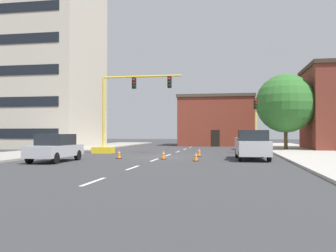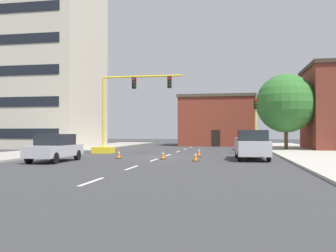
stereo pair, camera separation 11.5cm
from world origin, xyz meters
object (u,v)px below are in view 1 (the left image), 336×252
object	(u,v)px
traffic_cone_roadside_c	(196,156)
traffic_signal_gantry	(114,129)
sedan_silver_near_left	(55,148)
tree_right_mid	(286,103)
traffic_light_pole_right	(256,113)
traffic_cone_roadside_b	(199,152)
pickup_truck_silver	(252,145)
traffic_cone_roadside_a	(163,155)
traffic_cone_roadside_d	(119,154)

from	to	relation	value
traffic_cone_roadside_c	traffic_signal_gantry	bearing A→B (deg)	136.09
traffic_signal_gantry	traffic_cone_roadside_c	world-z (taller)	traffic_signal_gantry
sedan_silver_near_left	traffic_cone_roadside_c	distance (m)	8.89
tree_right_mid	sedan_silver_near_left	world-z (taller)	tree_right_mid
traffic_light_pole_right	tree_right_mid	xyz separation A→B (m)	(3.38, 6.38, 1.27)
tree_right_mid	traffic_cone_roadside_b	size ratio (longest dim) A/B	11.59
tree_right_mid	pickup_truck_silver	xyz separation A→B (m)	(-4.09, -13.22, -3.83)
sedan_silver_near_left	traffic_signal_gantry	bearing A→B (deg)	86.38
traffic_light_pole_right	tree_right_mid	size ratio (longest dim) A/B	0.62
traffic_light_pole_right	traffic_cone_roadside_c	distance (m)	10.31
pickup_truck_silver	sedan_silver_near_left	xyz separation A→B (m)	(-12.25, -3.97, -0.09)
traffic_signal_gantry	traffic_cone_roadside_c	size ratio (longest dim) A/B	13.10
traffic_cone_roadside_a	traffic_cone_roadside_d	bearing A→B (deg)	-179.19
traffic_light_pole_right	traffic_cone_roadside_b	world-z (taller)	traffic_light_pole_right
tree_right_mid	pickup_truck_silver	world-z (taller)	tree_right_mid
tree_right_mid	traffic_cone_roadside_a	bearing A→B (deg)	-126.03
tree_right_mid	traffic_cone_roadside_a	world-z (taller)	tree_right_mid
traffic_cone_roadside_c	traffic_cone_roadside_d	bearing A→B (deg)	166.83
tree_right_mid	traffic_light_pole_right	bearing A→B (deg)	-117.91
traffic_signal_gantry	tree_right_mid	distance (m)	17.59
traffic_cone_roadside_a	traffic_cone_roadside_b	size ratio (longest dim) A/B	0.91
traffic_cone_roadside_a	traffic_cone_roadside_d	size ratio (longest dim) A/B	0.96
traffic_light_pole_right	traffic_signal_gantry	bearing A→B (deg)	-175.05
pickup_truck_silver	sedan_silver_near_left	bearing A→B (deg)	-162.04
tree_right_mid	traffic_cone_roadside_b	xyz separation A→B (m)	(-7.88, -10.55, -4.47)
pickup_truck_silver	traffic_cone_roadside_c	distance (m)	4.16
traffic_light_pole_right	sedan_silver_near_left	world-z (taller)	traffic_light_pole_right
traffic_signal_gantry	sedan_silver_near_left	bearing A→B (deg)	-93.62
traffic_signal_gantry	pickup_truck_silver	distance (m)	13.04
traffic_signal_gantry	pickup_truck_silver	world-z (taller)	traffic_signal_gantry
pickup_truck_silver	traffic_cone_roadside_b	size ratio (longest dim) A/B	8.14
traffic_signal_gantry	tree_right_mid	bearing A→B (deg)	25.37
tree_right_mid	sedan_silver_near_left	bearing A→B (deg)	-133.54
tree_right_mid	sedan_silver_near_left	size ratio (longest dim) A/B	1.72
traffic_signal_gantry	tree_right_mid	xyz separation A→B (m)	(15.72, 7.45, 2.63)
traffic_cone_roadside_a	tree_right_mid	bearing A→B (deg)	53.97
traffic_cone_roadside_c	traffic_cone_roadside_d	xyz separation A→B (m)	(-5.53, 1.29, 0.02)
traffic_light_pole_right	traffic_cone_roadside_a	distance (m)	10.52
traffic_cone_roadside_b	traffic_cone_roadside_d	size ratio (longest dim) A/B	1.06
sedan_silver_near_left	traffic_cone_roadside_c	size ratio (longest dim) A/B	7.48
traffic_light_pole_right	tree_right_mid	bearing A→B (deg)	62.09
sedan_silver_near_left	traffic_cone_roadside_d	world-z (taller)	sedan_silver_near_left
pickup_truck_silver	tree_right_mid	bearing A→B (deg)	72.82
traffic_signal_gantry	traffic_cone_roadside_d	size ratio (longest dim) A/B	12.47
traffic_cone_roadside_d	traffic_signal_gantry	bearing A→B (deg)	111.21
pickup_truck_silver	traffic_cone_roadside_a	xyz separation A→B (m)	(-5.98, -0.62, -0.67)
traffic_cone_roadside_c	traffic_cone_roadside_d	size ratio (longest dim) A/B	0.95
traffic_signal_gantry	traffic_cone_roadside_c	bearing A→B (deg)	-43.91
tree_right_mid	traffic_cone_roadside_c	xyz separation A→B (m)	(-7.69, -15.18, -4.51)
pickup_truck_silver	traffic_cone_roadside_d	bearing A→B (deg)	-175.84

